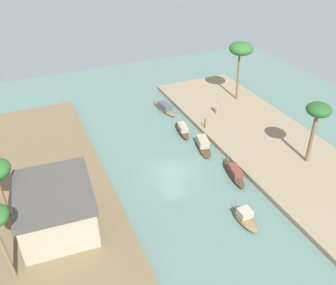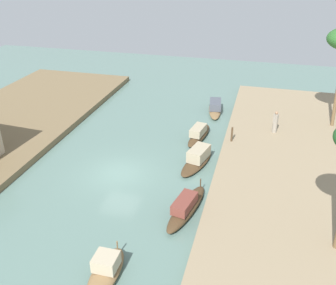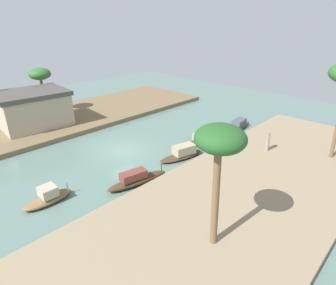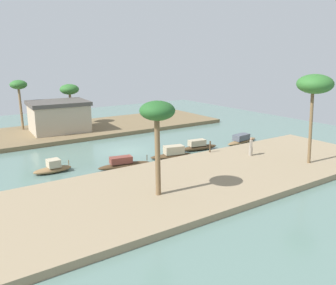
% 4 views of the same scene
% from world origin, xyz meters
% --- Properties ---
extents(river_water, '(61.87, 61.87, 0.00)m').
position_xyz_m(river_water, '(0.00, 0.00, 0.00)').
color(river_water, slate).
rests_on(river_water, ground).
extents(riverbank_left, '(38.09, 11.34, 0.48)m').
position_xyz_m(riverbank_left, '(0.00, -11.89, 0.24)').
color(riverbank_left, '#937F60').
rests_on(riverbank_left, ground).
extents(riverbank_right, '(38.09, 11.34, 0.48)m').
position_xyz_m(riverbank_right, '(0.00, 11.89, 0.24)').
color(riverbank_right, brown).
rests_on(riverbank_right, ground).
extents(sampan_upstream_small, '(5.09, 1.78, 1.04)m').
position_xyz_m(sampan_upstream_small, '(12.52, -4.55, 0.39)').
color(sampan_upstream_small, brown).
rests_on(sampan_upstream_small, river_water).
extents(sampan_with_tall_canopy, '(4.92, 1.91, 1.11)m').
position_xyz_m(sampan_with_tall_canopy, '(-2.95, -5.23, 0.42)').
color(sampan_with_tall_canopy, '#47331E').
rests_on(sampan_with_tall_canopy, river_water).
extents(sampan_with_red_awning, '(3.26, 1.23, 1.15)m').
position_xyz_m(sampan_with_red_awning, '(-8.48, -2.72, 0.40)').
color(sampan_with_red_awning, brown).
rests_on(sampan_with_red_awning, river_water).
extents(sampan_midstream, '(4.42, 2.18, 1.16)m').
position_xyz_m(sampan_midstream, '(2.61, -4.82, 0.45)').
color(sampan_midstream, '#47331E').
rests_on(sampan_midstream, river_water).
extents(sampan_near_left_bank, '(4.33, 1.61, 1.14)m').
position_xyz_m(sampan_near_left_bank, '(6.46, -4.18, 0.44)').
color(sampan_near_left_bank, '#47331E').
rests_on(sampan_near_left_bank, river_water).
extents(person_on_near_bank, '(0.50, 0.50, 1.76)m').
position_xyz_m(person_on_near_bank, '(8.22, -9.85, 1.22)').
color(person_on_near_bank, gray).
rests_on(person_on_near_bank, riverbank_left).
extents(mooring_post, '(0.14, 0.14, 1.13)m').
position_xyz_m(mooring_post, '(5.79, -6.78, 1.05)').
color(mooring_post, '#4C3823').
rests_on(mooring_post, riverbank_left).
extents(palm_tree_left_near, '(2.36, 2.36, 6.49)m').
position_xyz_m(palm_tree_left_near, '(-4.31, -12.93, 6.05)').
color(palm_tree_left_near, brown).
rests_on(palm_tree_left_near, riverbank_left).
extents(palm_tree_left_far, '(3.04, 3.04, 7.80)m').
position_xyz_m(palm_tree_left_far, '(10.78, -14.27, 7.33)').
color(palm_tree_left_far, brown).
rests_on(palm_tree_left_far, riverbank_left).
extents(palm_tree_right_tall, '(2.08, 2.08, 6.28)m').
position_xyz_m(palm_tree_right_tall, '(-6.85, 15.26, 5.91)').
color(palm_tree_right_tall, '#7F6647').
rests_on(palm_tree_right_tall, riverbank_right).
extents(palm_tree_right_short, '(2.55, 2.55, 5.47)m').
position_xyz_m(palm_tree_right_short, '(-0.40, 15.21, 5.13)').
color(palm_tree_right_short, '#7F6647').
rests_on(palm_tree_right_short, riverbank_right).
extents(riverside_building, '(7.40, 6.22, 3.78)m').
position_xyz_m(riverside_building, '(-3.26, 11.44, 2.40)').
color(riverside_building, tan).
rests_on(riverside_building, riverbank_right).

